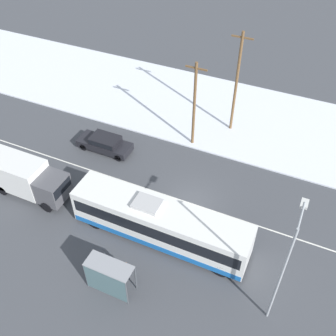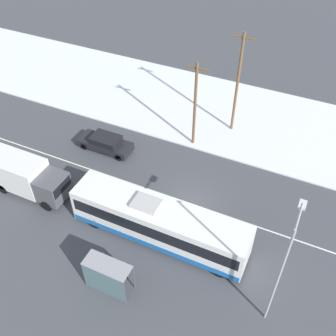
% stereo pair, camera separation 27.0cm
% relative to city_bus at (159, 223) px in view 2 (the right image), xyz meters
% --- Properties ---
extents(ground_plane, '(120.00, 120.00, 0.00)m').
position_rel_city_bus_xyz_m(ground_plane, '(0.72, 3.78, -1.55)').
color(ground_plane, '#424449').
extents(snow_lot, '(80.00, 12.20, 0.12)m').
position_rel_city_bus_xyz_m(snow_lot, '(0.72, 15.96, -1.49)').
color(snow_lot, silver).
rests_on(snow_lot, ground_plane).
extents(lane_marking_center, '(60.00, 0.12, 0.00)m').
position_rel_city_bus_xyz_m(lane_marking_center, '(0.72, 3.78, -1.54)').
color(lane_marking_center, silver).
rests_on(lane_marking_center, ground_plane).
extents(city_bus, '(12.38, 2.57, 3.16)m').
position_rel_city_bus_xyz_m(city_bus, '(0.00, 0.00, 0.00)').
color(city_bus, white).
rests_on(city_bus, ground_plane).
extents(box_truck, '(6.53, 2.30, 2.99)m').
position_rel_city_bus_xyz_m(box_truck, '(-11.12, -0.27, 0.10)').
color(box_truck, silver).
rests_on(box_truck, ground_plane).
extents(sedan_car, '(4.76, 1.80, 1.40)m').
position_rel_city_bus_xyz_m(sedan_car, '(-8.39, 6.56, -0.78)').
color(sedan_car, black).
rests_on(sedan_car, ground_plane).
extents(pedestrian_at_stop, '(0.60, 0.27, 1.67)m').
position_rel_city_bus_xyz_m(pedestrian_at_stop, '(-0.57, -3.81, -0.52)').
color(pedestrian_at_stop, '#23232D').
rests_on(pedestrian_at_stop, ground_plane).
extents(bus_shelter, '(2.92, 1.20, 2.40)m').
position_rel_city_bus_xyz_m(bus_shelter, '(-1.08, -5.05, 0.13)').
color(bus_shelter, gray).
rests_on(bus_shelter, ground_plane).
extents(streetlamp, '(0.36, 2.26, 8.21)m').
position_rel_city_bus_xyz_m(streetlamp, '(8.20, -2.22, 3.52)').
color(streetlamp, '#9EA3A8').
rests_on(streetlamp, ground_plane).
extents(utility_pole_roadside, '(1.80, 0.24, 7.91)m').
position_rel_city_bus_xyz_m(utility_pole_roadside, '(-1.82, 10.52, 2.60)').
color(utility_pole_roadside, brown).
rests_on(utility_pole_roadside, ground_plane).
extents(utility_pole_snowlot, '(1.80, 0.24, 9.41)m').
position_rel_city_bus_xyz_m(utility_pole_snowlot, '(0.62, 13.95, 3.35)').
color(utility_pole_snowlot, brown).
rests_on(utility_pole_snowlot, ground_plane).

